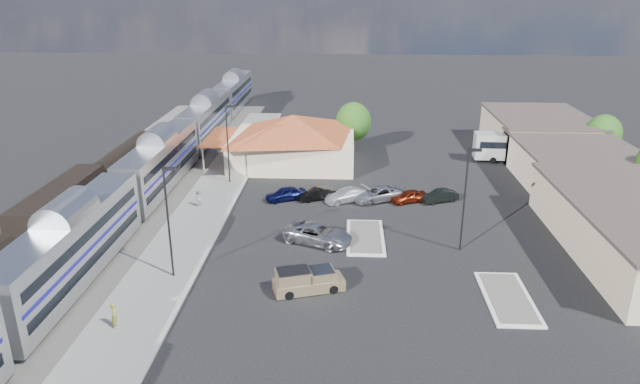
{
  "coord_description": "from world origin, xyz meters",
  "views": [
    {
      "loc": [
        2.26,
        -44.46,
        21.47
      ],
      "look_at": [
        -0.26,
        6.07,
        2.8
      ],
      "focal_mm": 32.0,
      "sensor_mm": 36.0,
      "label": 1
    }
  ],
  "objects_px": {
    "station_depot": "(293,139)",
    "pickup_truck": "(309,281)",
    "suv": "(318,234)",
    "coach_bus": "(520,146)"
  },
  "relations": [
    {
      "from": "station_depot",
      "to": "pickup_truck",
      "type": "xyz_separation_m",
      "value": [
        4.15,
        -31.49,
        -2.28
      ]
    },
    {
      "from": "station_depot",
      "to": "pickup_truck",
      "type": "bearing_deg",
      "value": -82.5
    },
    {
      "from": "station_depot",
      "to": "coach_bus",
      "type": "bearing_deg",
      "value": 4.07
    },
    {
      "from": "station_depot",
      "to": "coach_bus",
      "type": "relative_size",
      "value": 1.62
    },
    {
      "from": "station_depot",
      "to": "suv",
      "type": "distance_m",
      "value": 23.75
    },
    {
      "from": "station_depot",
      "to": "coach_bus",
      "type": "height_order",
      "value": "station_depot"
    },
    {
      "from": "pickup_truck",
      "to": "suv",
      "type": "relative_size",
      "value": 0.9
    },
    {
      "from": "suv",
      "to": "coach_bus",
      "type": "bearing_deg",
      "value": -20.95
    },
    {
      "from": "station_depot",
      "to": "suv",
      "type": "xyz_separation_m",
      "value": [
        4.39,
        -23.23,
        -2.28
      ]
    },
    {
      "from": "station_depot",
      "to": "suv",
      "type": "height_order",
      "value": "station_depot"
    }
  ]
}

